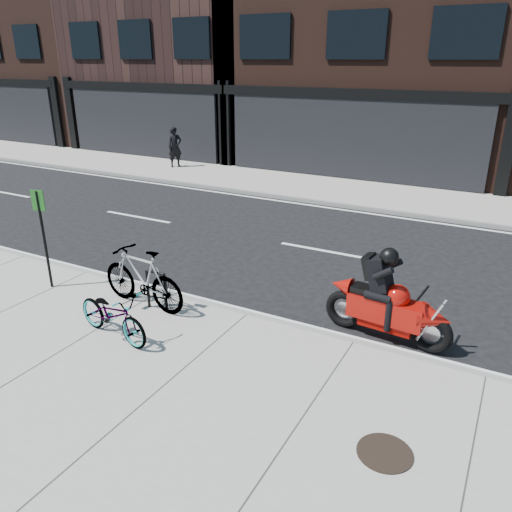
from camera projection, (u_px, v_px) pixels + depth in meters
The scene contains 12 objects.
ground at pixel (292, 281), 10.70m from camera, with size 120.00×120.00×0.00m, color black.
sidewalk_near at pixel (135, 414), 6.59m from camera, with size 60.00×6.00×0.13m, color gray.
sidewalk_far at pixel (386, 196), 17.01m from camera, with size 60.00×3.50×0.13m, color gray.
building_west at pixel (60, 17), 29.77m from camera, with size 10.00×10.00×13.50m, color black.
building_midwest at pixel (200, 26), 25.64m from camera, with size 10.00×10.00×12.00m, color black.
bike_rack at pixel (156, 287), 9.04m from camera, with size 0.46×0.06×0.77m.
bicycle_front at pixel (113, 314), 8.14m from camera, with size 0.56×1.62×0.85m, color gray.
bicycle_rear at pixel (142, 278), 9.13m from camera, with size 0.54×1.91×1.15m, color gray.
motorcycle at pixel (393, 305), 8.21m from camera, with size 2.21×0.65×1.65m.
pedestrian at pixel (175, 147), 21.00m from camera, with size 0.61×0.40×1.66m, color black.
manhole_cover at pixel (385, 453), 5.85m from camera, with size 0.66×0.66×0.01m, color black.
sign_post at pixel (43, 231), 9.69m from camera, with size 0.27×0.08×2.00m.
Camera 1 is at (3.95, -8.95, 4.45)m, focal length 35.00 mm.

